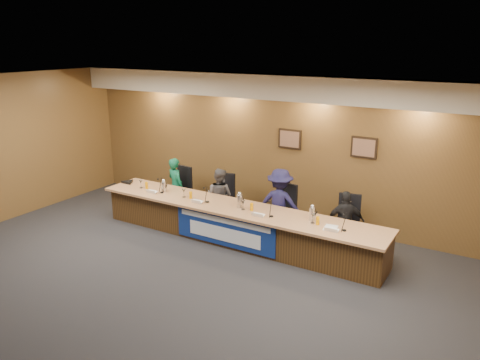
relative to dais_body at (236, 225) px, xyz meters
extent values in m
plane|color=black|center=(0.00, -2.40, -0.35)|extent=(10.00, 10.00, 0.00)
cube|color=silver|center=(0.00, -2.40, 2.85)|extent=(10.00, 8.00, 0.04)
cube|color=brown|center=(0.00, 1.60, 1.25)|extent=(10.00, 0.04, 3.20)
cube|color=beige|center=(0.00, 1.35, 2.60)|extent=(10.00, 0.50, 0.50)
cube|color=#402912|center=(0.00, 0.00, 0.00)|extent=(6.00, 0.80, 0.70)
cube|color=#AD794F|center=(0.00, -0.05, 0.38)|extent=(6.10, 0.95, 0.05)
cube|color=navy|center=(0.00, -0.41, 0.03)|extent=(2.20, 0.02, 0.65)
cube|color=silver|center=(0.00, -0.43, 0.23)|extent=(2.00, 0.01, 0.10)
cube|color=silver|center=(0.00, -0.43, -0.05)|extent=(1.60, 0.01, 0.28)
cube|color=black|center=(0.40, 1.57, 1.50)|extent=(0.52, 0.04, 0.42)
cube|color=black|center=(2.00, 1.57, 1.50)|extent=(0.52, 0.04, 0.42)
imported|color=#0C5439|center=(-1.98, 0.61, 0.31)|extent=(0.56, 0.46, 1.33)
imported|color=#4D4C50|center=(-0.78, 0.61, 0.28)|extent=(0.62, 0.48, 1.25)
imported|color=#17163E|center=(0.66, 0.61, 0.37)|extent=(1.01, 0.67, 1.45)
imported|color=black|center=(2.03, 0.61, 0.26)|extent=(0.77, 0.56, 1.22)
cube|color=black|center=(-1.98, 0.71, 0.13)|extent=(0.53, 0.53, 0.08)
cube|color=black|center=(-0.78, 0.71, 0.13)|extent=(0.55, 0.55, 0.08)
cube|color=black|center=(0.66, 0.71, 0.13)|extent=(0.55, 0.55, 0.08)
cube|color=black|center=(2.03, 0.71, 0.13)|extent=(0.56, 0.56, 0.08)
cube|color=white|center=(-1.95, -0.27, 0.45)|extent=(0.24, 0.08, 0.10)
cylinder|color=black|center=(-1.77, -0.12, 0.41)|extent=(0.07, 0.07, 0.02)
cylinder|color=#EB9C00|center=(-2.24, -0.07, 0.47)|extent=(0.06, 0.06, 0.15)
cylinder|color=silver|center=(-2.38, -0.10, 0.49)|extent=(0.08, 0.08, 0.18)
cube|color=white|center=(-0.75, -0.29, 0.45)|extent=(0.24, 0.08, 0.10)
cylinder|color=black|center=(-0.59, -0.12, 0.41)|extent=(0.07, 0.07, 0.02)
cylinder|color=#EB9C00|center=(-1.01, -0.11, 0.47)|extent=(0.06, 0.06, 0.15)
cylinder|color=silver|center=(-1.18, -0.11, 0.49)|extent=(0.08, 0.08, 0.18)
cube|color=white|center=(0.66, -0.31, 0.45)|extent=(0.24, 0.08, 0.10)
cylinder|color=black|center=(0.88, -0.17, 0.41)|extent=(0.07, 0.07, 0.02)
cylinder|color=#EB9C00|center=(0.40, -0.07, 0.47)|extent=(0.06, 0.06, 0.15)
cylinder|color=silver|center=(0.24, -0.11, 0.49)|extent=(0.08, 0.08, 0.18)
cube|color=white|center=(2.07, -0.29, 0.45)|extent=(0.24, 0.08, 0.10)
cylinder|color=black|center=(2.25, -0.12, 0.41)|extent=(0.07, 0.07, 0.02)
cylinder|color=#EB9C00|center=(1.75, -0.09, 0.47)|extent=(0.06, 0.06, 0.15)
cylinder|color=silver|center=(1.65, -0.07, 0.49)|extent=(0.08, 0.08, 0.18)
cylinder|color=silver|center=(-1.79, -0.02, 0.51)|extent=(0.11, 0.11, 0.22)
cylinder|color=silver|center=(0.12, -0.05, 0.53)|extent=(0.12, 0.12, 0.26)
cylinder|color=silver|center=(1.59, 0.05, 0.52)|extent=(0.11, 0.11, 0.25)
cylinder|color=black|center=(-2.88, 0.02, 0.43)|extent=(0.32, 0.32, 0.05)
cube|color=white|center=(2.01, -0.11, 0.40)|extent=(0.26, 0.33, 0.01)
camera|label=1|loc=(4.53, -7.36, 3.53)|focal=35.00mm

